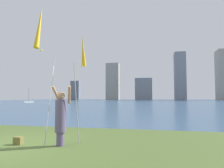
{
  "coord_description": "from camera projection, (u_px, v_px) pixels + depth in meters",
  "views": [
    {
      "loc": [
        4.44,
        -5.5,
        1.48
      ],
      "look_at": [
        1.42,
        8.86,
        2.38
      ],
      "focal_mm": 33.38,
      "sensor_mm": 36.0,
      "label": 1
    }
  ],
  "objects": [
    {
      "name": "kite_flag_right",
      "position": [
        83.0,
        54.0,
        7.04
      ],
      "size": [
        0.16,
        0.99,
        3.5
      ],
      "color": "#B2B2B7",
      "rests_on": "ground"
    },
    {
      "name": "ground",
      "position": [
        139.0,
        102.0,
        55.96
      ],
      "size": [
        120.0,
        138.0,
        0.12
      ],
      "color": "#475B28"
    },
    {
      "name": "bag",
      "position": [
        18.0,
        141.0,
        6.46
      ],
      "size": [
        0.26,
        0.18,
        0.24
      ],
      "color": "olive",
      "rests_on": "ground"
    },
    {
      "name": "person",
      "position": [
        61.0,
        116.0,
        6.34
      ],
      "size": [
        0.67,
        0.49,
        1.82
      ],
      "rotation": [
        0.0,
        0.0,
        -0.29
      ],
      "color": "#594C72",
      "rests_on": "ground"
    },
    {
      "name": "skyline_tower_1",
      "position": [
        113.0,
        82.0,
        99.56
      ],
      "size": [
        6.15,
        3.79,
        17.5
      ],
      "color": "gray",
      "rests_on": "ground"
    },
    {
      "name": "sailboat_4",
      "position": [
        29.0,
        102.0,
        51.51
      ],
      "size": [
        2.02,
        2.1,
        3.57
      ],
      "color": "white",
      "rests_on": "ground"
    },
    {
      "name": "skyline_tower_3",
      "position": [
        180.0,
        76.0,
        93.33
      ],
      "size": [
        4.71,
        6.72,
        21.27
      ],
      "color": "gray",
      "rests_on": "ground"
    },
    {
      "name": "skyline_tower_4",
      "position": [
        223.0,
        75.0,
        89.58
      ],
      "size": [
        4.95,
        7.18,
        21.65
      ],
      "color": "gray",
      "rests_on": "ground"
    },
    {
      "name": "skyline_tower_2",
      "position": [
        144.0,
        89.0,
        94.63
      ],
      "size": [
        7.6,
        4.01,
        9.93
      ],
      "color": "gray",
      "rests_on": "ground"
    },
    {
      "name": "skyline_tower_0",
      "position": [
        76.0,
        90.0,
        105.15
      ],
      "size": [
        4.43,
        3.63,
        9.45
      ],
      "color": "slate",
      "rests_on": "ground"
    },
    {
      "name": "kite_flag_left",
      "position": [
        40.0,
        30.0,
        6.07
      ],
      "size": [
        0.16,
        1.21,
        4.17
      ],
      "color": "#B2B2B7",
      "rests_on": "ground"
    }
  ]
}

